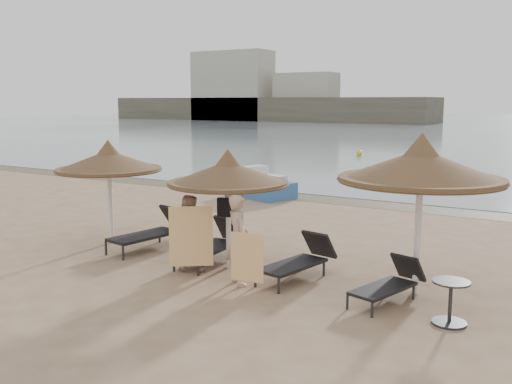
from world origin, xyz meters
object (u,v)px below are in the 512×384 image
palapa_center (228,174)px  lounger_near_left (215,243)px  lounger_near_right (300,259)px  person_right (238,232)px  palapa_right (421,166)px  person_left (188,227)px  palapa_left (109,161)px  pedal_boat (261,186)px  lounger_far_left (154,231)px  lounger_far_right (391,282)px  side_table (450,304)px

palapa_center → lounger_near_left: bearing=154.5°
lounger_near_right → person_right: (-0.83, -0.97, 0.65)m
palapa_right → lounger_near_right: size_ratio=1.49×
lounger_near_right → person_left: size_ratio=1.07×
lounger_near_left → palapa_left: bearing=178.0°
palapa_center → pedal_boat: size_ratio=0.94×
lounger_far_left → lounger_near_right: bearing=5.0°
person_right → palapa_left: bearing=23.6°
palapa_center → lounger_near_left: (-0.54, 0.26, -1.59)m
lounger_far_left → person_left: person_left is taller
lounger_near_left → lounger_far_right: 4.14m
lounger_near_right → pedal_boat: pedal_boat is taller
palapa_left → lounger_far_right: palapa_left is taller
lounger_near_left → lounger_near_right: lounger_near_left is taller
pedal_boat → lounger_near_left: bearing=-47.3°
lounger_far_right → person_left: (-4.16, -0.40, 0.58)m
palapa_left → palapa_right: size_ratio=0.87×
palapa_right → lounger_near_left: (-4.37, -0.17, -1.92)m
palapa_left → lounger_far_right: bearing=-3.4°
palapa_right → lounger_near_right: (-2.21, -0.29, -1.95)m
lounger_far_left → person_right: size_ratio=1.06×
lounger_near_right → lounger_far_right: 1.98m
pedal_boat → lounger_near_right: bearing=-35.8°
palapa_center → lounger_near_left: size_ratio=1.24×
palapa_right → lounger_far_right: palapa_right is taller
palapa_center → lounger_near_right: palapa_center is taller
lounger_far_left → lounger_near_right: lounger_far_left is taller
person_left → palapa_left: bearing=-40.0°
palapa_center → palapa_right: 3.87m
palapa_right → pedal_boat: palapa_right is taller
lounger_far_right → person_right: size_ratio=0.85×
pedal_boat → lounger_far_right: bearing=-28.7°
lounger_far_left → lounger_far_right: 6.03m
pedal_boat → lounger_far_left: bearing=-59.7°
palapa_right → pedal_boat: (-7.83, 7.57, -1.92)m
lounger_far_left → person_right: 3.50m
palapa_right → palapa_left: bearing=-178.4°
palapa_center → lounger_far_left: (-2.43, 0.39, -1.57)m
person_left → person_right: bearing=146.2°
palapa_center → person_left: bearing=-134.0°
palapa_right → lounger_far_left: (-6.26, -0.03, -1.91)m
side_table → person_left: 5.33m
palapa_center → pedal_boat: bearing=116.6°
lounger_near_left → lounger_far_left: bearing=173.3°
lounger_near_right → lounger_far_right: bearing=0.0°
palapa_left → palapa_center: (3.65, -0.22, -0.03)m
palapa_center → lounger_far_left: size_ratio=1.16×
palapa_center → lounger_far_left: palapa_center is taller
pedal_boat → side_table: bearing=-26.5°
lounger_near_right → pedal_boat: (-5.62, 7.85, 0.03)m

